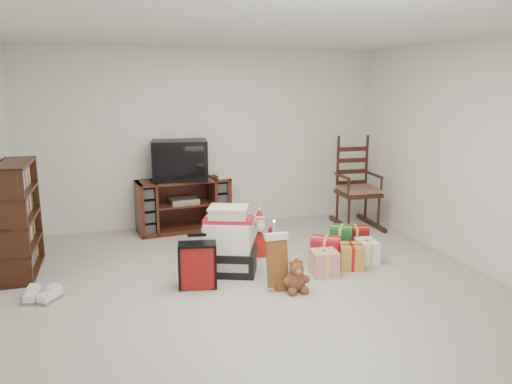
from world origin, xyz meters
The scene contains 13 objects.
room centered at (0.00, 0.00, 1.25)m, with size 5.01×5.01×2.51m.
tv_stand centered at (-0.39, 2.24, 0.36)m, with size 1.31×0.59×0.72m.
bookshelf centered at (-2.31, 1.15, 0.58)m, with size 0.33×0.98×1.20m.
rocking_chair centered at (2.04, 1.83, 0.46)m, with size 0.57×0.91×1.34m.
gift_pile centered at (-0.16, 0.49, 0.32)m, with size 0.68×0.59×0.72m.
red_suitcase centered at (-0.55, 0.19, 0.24)m, with size 0.38×0.24×0.54m.
stocking centered at (0.20, -0.07, 0.29)m, with size 0.27×0.12×0.58m, color #0C7014, non-canonical shape.
teddy_bear centered at (0.36, -0.18, 0.14)m, with size 0.21×0.19×0.32m.
santa_figurine centered at (0.30, 0.85, 0.23)m, with size 0.29×0.28×0.60m.
mrs_claus_figurine centered at (-0.35, 0.58, 0.24)m, with size 0.30×0.29×0.62m.
sneaker_pair centered at (-2.02, 0.29, 0.05)m, with size 0.36×0.28×0.09m.
gift_cluster centered at (1.20, 0.47, 0.14)m, with size 0.81×1.13×0.28m.
crt_television centered at (-0.42, 2.25, 0.99)m, with size 0.79×0.62×0.54m.
Camera 1 is at (-1.30, -4.50, 2.00)m, focal length 35.00 mm.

